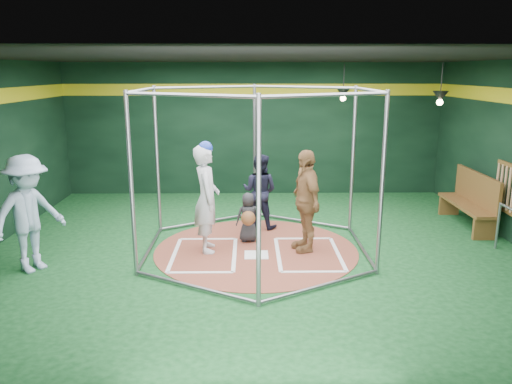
{
  "coord_description": "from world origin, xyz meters",
  "views": [
    {
      "loc": [
        -0.13,
        -8.85,
        3.28
      ],
      "look_at": [
        0.0,
        0.1,
        1.1
      ],
      "focal_mm": 35.0,
      "sensor_mm": 36.0,
      "label": 1
    }
  ],
  "objects_px": {
    "umpire": "(260,191)",
    "batter_figure": "(207,197)",
    "visitor_leopard": "(306,201)",
    "dugout_bench": "(471,199)"
  },
  "relations": [
    {
      "from": "visitor_leopard",
      "to": "umpire",
      "type": "bearing_deg",
      "value": -163.75
    },
    {
      "from": "visitor_leopard",
      "to": "dugout_bench",
      "type": "xyz_separation_m",
      "value": [
        3.73,
        1.43,
        -0.36
      ]
    },
    {
      "from": "umpire",
      "to": "visitor_leopard",
      "type": "bearing_deg",
      "value": 141.94
    },
    {
      "from": "dugout_bench",
      "to": "batter_figure",
      "type": "bearing_deg",
      "value": -165.53
    },
    {
      "from": "batter_figure",
      "to": "visitor_leopard",
      "type": "height_order",
      "value": "batter_figure"
    },
    {
      "from": "umpire",
      "to": "dugout_bench",
      "type": "bearing_deg",
      "value": -157.81
    },
    {
      "from": "umpire",
      "to": "dugout_bench",
      "type": "xyz_separation_m",
      "value": [
        4.54,
        0.03,
        -0.2
      ]
    },
    {
      "from": "umpire",
      "to": "dugout_bench",
      "type": "distance_m",
      "value": 4.55
    },
    {
      "from": "umpire",
      "to": "batter_figure",
      "type": "bearing_deg",
      "value": 76.33
    },
    {
      "from": "visitor_leopard",
      "to": "dugout_bench",
      "type": "bearing_deg",
      "value": 97.2
    }
  ]
}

